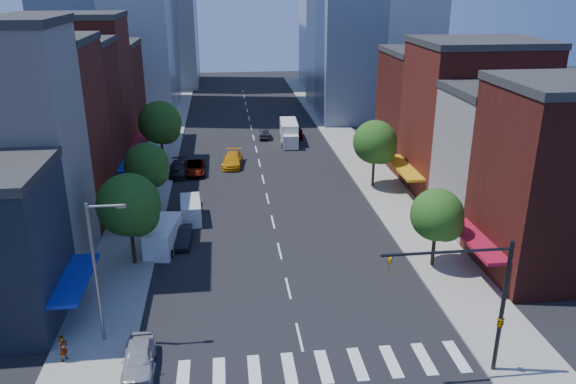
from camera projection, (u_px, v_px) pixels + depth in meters
The scene contains 31 objects.
ground at pixel (299, 337), 34.98m from camera, with size 220.00×220.00×0.00m, color black.
sidewalk_left at pixel (158, 157), 70.76m from camera, with size 5.00×120.00×0.15m, color gray.
sidewalk_right at pixel (352, 150), 73.50m from camera, with size 5.00×120.00×0.15m, color gray.
crosswalk at pixel (307, 368), 32.19m from camera, with size 19.00×3.00×0.01m, color silver.
bldg_left_2 at pixel (30, 138), 48.91m from camera, with size 12.00×9.00×16.00m, color maroon.
bldg_left_3 at pixel (57, 121), 56.99m from camera, with size 12.00×8.00×15.00m, color #4A1712.
bldg_left_4 at pixel (75, 95), 64.54m from camera, with size 12.00×9.00×17.00m, color maroon.
bldg_left_5 at pixel (94, 97), 74.07m from camera, with size 12.00×10.00×13.00m, color #4A1712.
bldg_right_0 at pixel (573, 183), 40.86m from camera, with size 12.00×9.00×14.00m, color #4A1712.
bldg_right_1 at pixel (514, 162), 49.11m from camera, with size 12.00×8.00×12.00m, color #BAB4AC.
bldg_right_2 at pixel (473, 121), 56.95m from camera, with size 12.00×10.00×15.00m, color maroon.
bldg_right_3 at pixel (436, 110), 66.59m from camera, with size 12.00×10.00×13.00m, color #4A1712.
traffic_signal at pixel (493, 309), 30.42m from camera, with size 7.24×2.24×8.00m.
streetlight at pixel (98, 265), 32.76m from camera, with size 2.25×0.25×9.00m.
tree_left_near at pixel (131, 207), 42.17m from camera, with size 4.80×4.80×7.30m.
tree_left_mid at pixel (148, 167), 52.52m from camera, with size 4.20×4.20×6.65m.
tree_left_far at pixel (161, 124), 65.29m from camera, with size 5.00×5.00×7.75m.
tree_right_near at pixel (439, 217), 42.14m from camera, with size 4.00×4.00×6.20m.
tree_right_far at pixel (376, 144), 58.64m from camera, with size 4.60×4.60×7.20m.
parked_car_front at pixel (139, 358), 31.81m from camera, with size 1.77×4.40×1.50m, color #A3A3A8.
parked_car_second at pixel (183, 236), 47.25m from camera, with size 1.41×4.04×1.33m, color black.
parked_car_third at pixel (195, 168), 64.51m from camera, with size 2.32×5.04×1.40m, color #999999.
parked_car_rear at pixel (178, 169), 64.10m from camera, with size 2.01×4.95×1.44m, color black.
cargo_van_near at pixel (163, 237), 46.10m from camera, with size 2.82×5.52×2.25m.
cargo_van_far at pixel (191, 211), 51.82m from camera, with size 2.11×4.59×1.91m.
taxi at pixel (232, 160), 67.19m from camera, with size 2.18×5.37×1.56m, color orange.
traffic_car_oncoming at pixel (264, 134), 79.16m from camera, with size 1.36×3.90×1.28m, color black.
traffic_car_far at pixel (296, 133), 79.24m from camera, with size 1.80×4.48×1.53m, color #999999.
box_truck at pixel (289, 133), 76.46m from camera, with size 2.56×7.37×2.92m.
pedestrian_near at pixel (63, 348), 32.33m from camera, with size 0.60×0.40×1.66m, color #999999.
pedestrian_far at pixel (144, 231), 47.49m from camera, with size 0.84×0.65×1.73m, color #999999.
Camera 1 is at (-4.17, -29.26, 20.80)m, focal length 35.00 mm.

